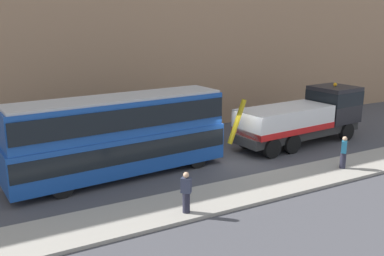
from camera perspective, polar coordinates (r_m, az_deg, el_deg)
The scene contains 7 objects.
ground_plane at distance 23.99m, azimuth 5.45°, elevation -4.27°, with size 120.00×120.00×0.00m, color #424247.
near_kerb at distance 20.84m, azimuth 11.97°, elevation -7.24°, with size 60.00×2.80×0.15m, color gray.
building_facade at distance 29.77m, azimuth -3.20°, elevation 15.18°, with size 60.00×1.50×16.00m.
recovery_tow_truck at distance 27.53m, azimuth 14.98°, elevation 1.55°, with size 10.22×3.34×3.67m.
double_decker_bus at distance 21.08m, azimuth -9.73°, elevation -0.70°, with size 11.17×3.41×4.06m.
pedestrian_onlooker at distance 16.94m, azimuth -0.79°, elevation -8.76°, with size 0.47×0.47×1.71m.
pedestrian_bystander at distance 23.21m, azimuth 19.81°, elevation -3.17°, with size 0.47×0.46×1.71m.
Camera 1 is at (-12.84, -18.77, 7.65)m, focal length 39.45 mm.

